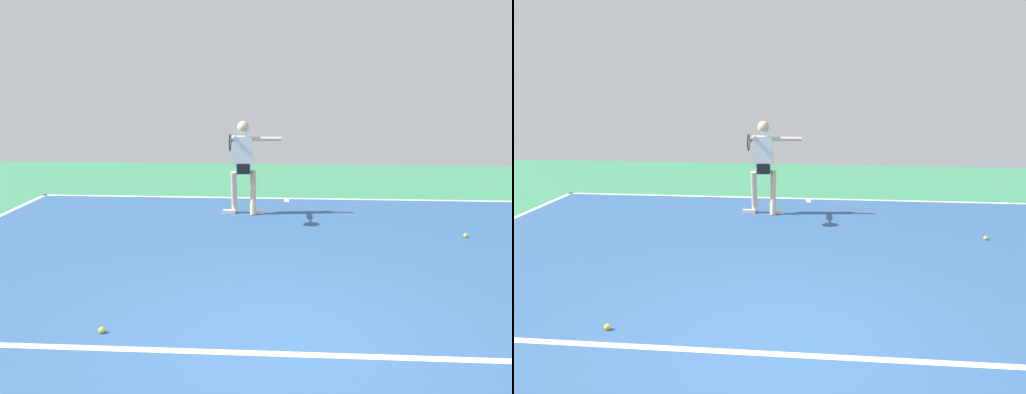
# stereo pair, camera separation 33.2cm
# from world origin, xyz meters

# --- Properties ---
(ground_plane) EXTENTS (23.34, 23.34, 0.00)m
(ground_plane) POSITION_xyz_m (0.00, 0.00, 0.00)
(ground_plane) COLOR #388456
(court_surface) EXTENTS (11.00, 13.49, 0.00)m
(court_surface) POSITION_xyz_m (0.00, 0.00, 0.00)
(court_surface) COLOR #2D5484
(court_surface) RESTS_ON ground_plane
(court_line_baseline_near) EXTENTS (11.00, 0.10, 0.01)m
(court_line_baseline_near) POSITION_xyz_m (0.00, -6.69, 0.00)
(court_line_baseline_near) COLOR white
(court_line_baseline_near) RESTS_ON ground_plane
(court_line_service) EXTENTS (8.25, 0.10, 0.01)m
(court_line_service) POSITION_xyz_m (0.00, 0.22, 0.00)
(court_line_service) COLOR white
(court_line_service) RESTS_ON ground_plane
(court_line_centre_mark) EXTENTS (0.10, 0.30, 0.01)m
(court_line_centre_mark) POSITION_xyz_m (0.00, -6.49, 0.00)
(court_line_centre_mark) COLOR white
(court_line_centre_mark) RESTS_ON ground_plane
(tennis_player) EXTENTS (1.13, 1.22, 1.80)m
(tennis_player) POSITION_xyz_m (0.81, -5.23, 1.04)
(tennis_player) COLOR beige
(tennis_player) RESTS_ON ground_plane
(tennis_ball_by_sideline) EXTENTS (0.07, 0.07, 0.07)m
(tennis_ball_by_sideline) POSITION_xyz_m (-2.97, -3.87, 0.03)
(tennis_ball_by_sideline) COLOR yellow
(tennis_ball_by_sideline) RESTS_ON ground_plane
(tennis_ball_far_corner) EXTENTS (0.07, 0.07, 0.07)m
(tennis_ball_far_corner) POSITION_xyz_m (1.83, -0.10, 0.03)
(tennis_ball_far_corner) COLOR yellow
(tennis_ball_far_corner) RESTS_ON ground_plane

